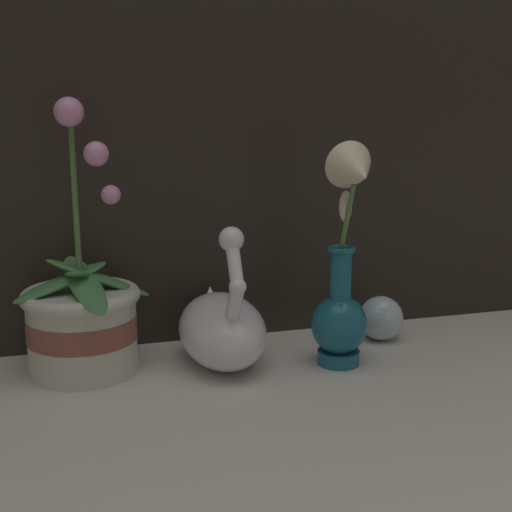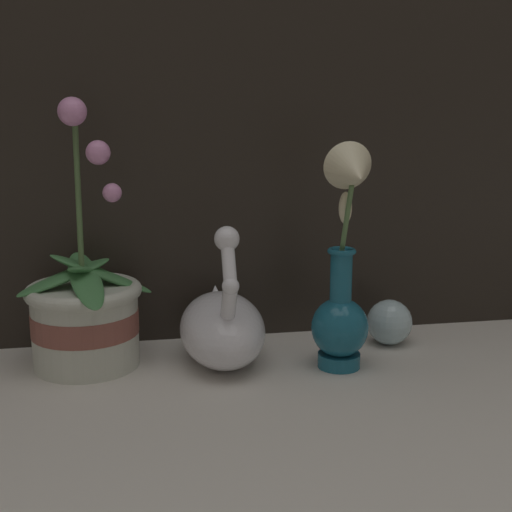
{
  "view_description": "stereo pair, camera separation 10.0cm",
  "coord_description": "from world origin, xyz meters",
  "px_view_note": "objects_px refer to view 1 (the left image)",
  "views": [
    {
      "loc": [
        -0.24,
        -0.81,
        0.38
      ],
      "look_at": [
        0.03,
        0.13,
        0.16
      ],
      "focal_mm": 50.0,
      "sensor_mm": 36.0,
      "label": 1
    },
    {
      "loc": [
        -0.14,
        -0.83,
        0.38
      ],
      "look_at": [
        0.03,
        0.13,
        0.16
      ],
      "focal_mm": 50.0,
      "sensor_mm": 36.0,
      "label": 2
    }
  ],
  "objects_px": {
    "swan_figurine": "(222,326)",
    "blue_vase": "(344,283)",
    "orchid_potted_plant": "(82,318)",
    "glass_sphere": "(381,318)"
  },
  "relations": [
    {
      "from": "swan_figurine",
      "to": "blue_vase",
      "type": "xyz_separation_m",
      "value": [
        0.16,
        -0.06,
        0.07
      ]
    },
    {
      "from": "blue_vase",
      "to": "glass_sphere",
      "type": "height_order",
      "value": "blue_vase"
    },
    {
      "from": "swan_figurine",
      "to": "orchid_potted_plant",
      "type": "bearing_deg",
      "value": 172.71
    },
    {
      "from": "orchid_potted_plant",
      "to": "blue_vase",
      "type": "relative_size",
      "value": 1.18
    },
    {
      "from": "swan_figurine",
      "to": "glass_sphere",
      "type": "xyz_separation_m",
      "value": [
        0.27,
        0.03,
        -0.02
      ]
    },
    {
      "from": "swan_figurine",
      "to": "blue_vase",
      "type": "height_order",
      "value": "blue_vase"
    },
    {
      "from": "orchid_potted_plant",
      "to": "swan_figurine",
      "type": "bearing_deg",
      "value": -7.29
    },
    {
      "from": "orchid_potted_plant",
      "to": "glass_sphere",
      "type": "relative_size",
      "value": 5.36
    },
    {
      "from": "blue_vase",
      "to": "glass_sphere",
      "type": "distance_m",
      "value": 0.17
    },
    {
      "from": "swan_figurine",
      "to": "blue_vase",
      "type": "relative_size",
      "value": 0.66
    }
  ]
}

